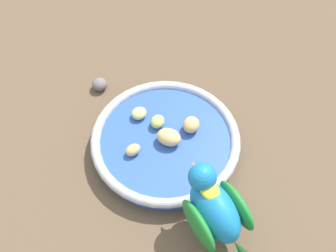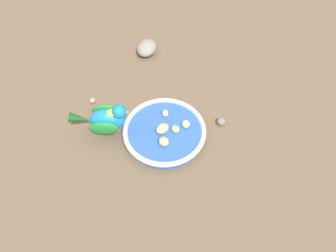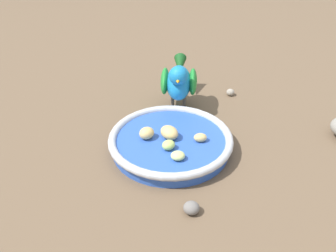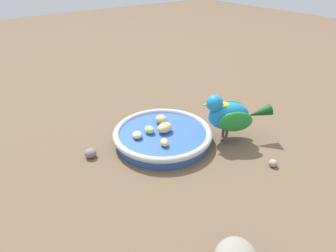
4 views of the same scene
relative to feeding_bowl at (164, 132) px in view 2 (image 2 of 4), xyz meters
name	(u,v)px [view 2 (image 2 of 4)]	position (x,y,z in m)	size (l,w,h in m)	color
ground_plane	(166,131)	(0.01, -0.01, -0.02)	(4.00, 4.00, 0.00)	brown
feeding_bowl	(164,132)	(0.00, 0.00, 0.00)	(0.24, 0.24, 0.03)	#2D56B7
apple_piece_0	(162,129)	(0.00, 0.01, 0.02)	(0.04, 0.03, 0.02)	tan
apple_piece_1	(165,113)	(0.05, -0.03, 0.02)	(0.03, 0.02, 0.02)	tan
apple_piece_2	(164,141)	(-0.04, 0.02, 0.02)	(0.03, 0.03, 0.02)	tan
apple_piece_3	(175,129)	(-0.02, -0.03, 0.02)	(0.03, 0.02, 0.02)	#B2CC66
apple_piece_4	(186,124)	(-0.02, -0.06, 0.02)	(0.03, 0.02, 0.02)	#C6D17A
parrot	(106,119)	(0.09, 0.14, 0.05)	(0.12, 0.16, 0.12)	#59544C
rock_large	(147,48)	(0.35, -0.12, 0.00)	(0.09, 0.07, 0.05)	gray
pebble_0	(93,101)	(0.22, 0.13, -0.01)	(0.02, 0.02, 0.02)	gray
pebble_1	(221,121)	(-0.05, -0.17, -0.01)	(0.03, 0.03, 0.02)	slate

